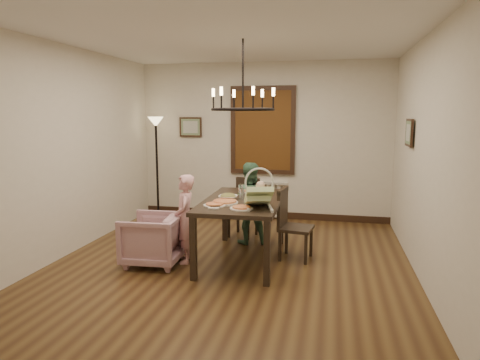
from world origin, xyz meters
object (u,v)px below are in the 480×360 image
at_px(dining_table, 243,206).
at_px(seated_man, 249,210).
at_px(elderly_woman, 185,226).
at_px(floor_lamp, 157,169).
at_px(chair_right, 296,224).
at_px(drinking_glass, 242,194).
at_px(baby_bouncer, 259,194).
at_px(armchair, 153,239).
at_px(chair_far, 243,208).

xyz_separation_m(dining_table, seated_man, (-0.07, 0.75, -0.22)).
relative_size(elderly_woman, floor_lamp, 0.52).
distance_m(chair_right, drinking_glass, 0.82).
relative_size(chair_right, seated_man, 0.94).
distance_m(baby_bouncer, drinking_glass, 0.53).
relative_size(armchair, elderly_woman, 0.75).
height_order(chair_far, drinking_glass, drinking_glass).
distance_m(dining_table, baby_bouncer, 0.58).
distance_m(chair_right, seated_man, 0.93).
relative_size(dining_table, armchair, 2.44).
distance_m(armchair, elderly_woman, 0.43).
bearing_deg(dining_table, baby_bouncer, -58.78).
xyz_separation_m(baby_bouncer, drinking_glass, (-0.29, 0.44, -0.09)).
distance_m(chair_right, armchair, 1.86).
height_order(chair_right, baby_bouncer, baby_bouncer).
bearing_deg(drinking_glass, chair_far, 101.05).
height_order(dining_table, floor_lamp, floor_lamp).
bearing_deg(chair_right, seated_man, 61.35).
distance_m(chair_far, elderly_woman, 1.39).
distance_m(dining_table, floor_lamp, 2.83).
distance_m(dining_table, armchair, 1.22).
distance_m(chair_far, armchair, 1.70).
relative_size(seated_man, baby_bouncer, 2.00).
bearing_deg(dining_table, floor_lamp, 134.47).
xyz_separation_m(armchair, elderly_woman, (0.37, 0.16, 0.15)).
relative_size(chair_right, floor_lamp, 0.52).
bearing_deg(armchair, elderly_woman, 110.16).
bearing_deg(armchair, chair_right, 105.20).
xyz_separation_m(dining_table, floor_lamp, (-2.02, 1.98, 0.18)).
bearing_deg(drinking_glass, dining_table, 30.05).
distance_m(dining_table, elderly_woman, 0.79).
bearing_deg(chair_far, elderly_woman, -96.81).
height_order(armchair, elderly_woman, elderly_woman).
relative_size(armchair, floor_lamp, 0.39).
xyz_separation_m(seated_man, floor_lamp, (-1.95, 1.23, 0.40)).
bearing_deg(elderly_woman, chair_far, 142.89).
height_order(chair_far, baby_bouncer, baby_bouncer).
bearing_deg(chair_far, drinking_glass, -65.21).
relative_size(chair_right, baby_bouncer, 1.89).
distance_m(elderly_woman, floor_lamp, 2.60).
xyz_separation_m(seated_man, drinking_glass, (0.06, -0.75, 0.38)).
bearing_deg(drinking_glass, elderly_woman, -162.18).
xyz_separation_m(chair_far, baby_bouncer, (0.50, -1.51, 0.51)).
height_order(chair_far, armchair, chair_far).
bearing_deg(elderly_woman, armchair, -83.53).
height_order(dining_table, chair_far, chair_far).
xyz_separation_m(chair_far, elderly_woman, (-0.49, -1.30, 0.02)).
relative_size(baby_bouncer, drinking_glass, 3.44).
relative_size(chair_right, drinking_glass, 6.52).
xyz_separation_m(elderly_woman, seated_man, (0.64, 0.98, 0.03)).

